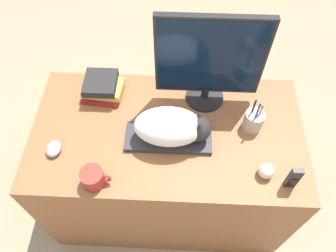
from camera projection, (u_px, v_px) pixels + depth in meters
ground_plane at (165, 249)px, 1.98m from camera, size 12.00×12.00×0.00m
desk at (167, 168)px, 1.86m from camera, size 1.29×0.70×0.78m
keyboard at (169, 138)px, 1.50m from camera, size 0.39×0.16×0.02m
cat at (173, 127)px, 1.43m from camera, size 0.34×0.19×0.16m
monitor at (210, 60)px, 1.43m from camera, size 0.48×0.19×0.49m
computer_mouse at (54, 149)px, 1.46m from camera, size 0.07×0.09×0.04m
coffee_mug at (93, 178)px, 1.36m from camera, size 0.13×0.10×0.08m
pen_cup at (254, 120)px, 1.51m from camera, size 0.09×0.09×0.20m
baseball at (266, 171)px, 1.38m from camera, size 0.07×0.07×0.07m
phone at (293, 178)px, 1.33m from camera, size 0.05×0.02×0.14m
book_stack at (102, 87)px, 1.63m from camera, size 0.21×0.18×0.10m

